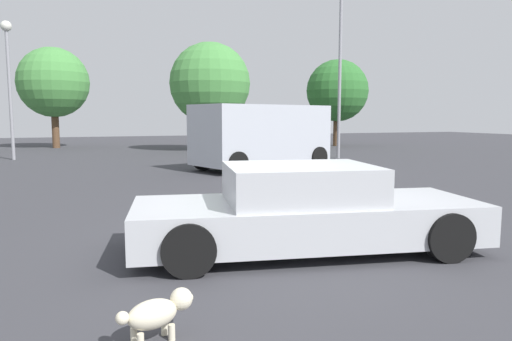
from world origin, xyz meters
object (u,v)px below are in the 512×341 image
object	(u,v)px
dog	(158,312)
van_white	(262,135)
light_post_mid	(340,44)
sedan_foreground	(305,211)
light_post_near	(8,65)

from	to	relation	value
dog	van_white	world-z (taller)	van_white
light_post_mid	van_white	bearing A→B (deg)	-149.81
van_white	light_post_mid	world-z (taller)	light_post_mid
sedan_foreground	van_white	bearing A→B (deg)	82.45
dog	light_post_near	world-z (taller)	light_post_near
light_post_mid	dog	bearing A→B (deg)	-125.08
van_white	light_post_near	bearing A→B (deg)	122.82
dog	light_post_mid	size ratio (longest dim) A/B	0.09
light_post_near	light_post_mid	xyz separation A→B (m)	(13.45, -4.22, 0.96)
sedan_foreground	van_white	distance (m)	10.33
light_post_mid	sedan_foreground	bearing A→B (deg)	-122.11
light_post_near	light_post_mid	size ratio (longest dim) A/B	0.78
sedan_foreground	light_post_mid	xyz separation A→B (m)	(7.87, 12.54, 4.41)
van_white	light_post_mid	xyz separation A→B (m)	(4.70, 2.73, 3.75)
dog	van_white	size ratio (longest dim) A/B	0.12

